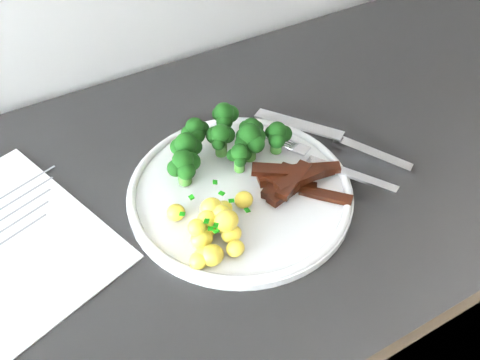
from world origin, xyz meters
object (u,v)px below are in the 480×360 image
Objects in this scene: recipe_paper at (6,242)px; potatoes at (214,227)px; fork at (333,165)px; beef_strips at (294,180)px; knife at (351,146)px; plate at (240,191)px; broccoli at (224,140)px.

recipe_paper is 2.87× the size of potatoes.
beef_strips is at bearing 178.17° from fork.
beef_strips is at bearing -167.76° from knife.
potatoes is 0.97× the size of beef_strips.
fork is at bearing -13.16° from plate.
plate is 0.08m from beef_strips.
recipe_paper is 1.11× the size of plate.
plate is 0.09m from potatoes.
recipe_paper is at bearing 163.94° from beef_strips.
recipe_paper is at bearing 170.77° from knife.
plate is at bearing 38.06° from potatoes.
broccoli is at bearing 141.95° from fork.
beef_strips is 0.55× the size of knife.
broccoli is at bearing 80.23° from plate.
beef_strips is at bearing -16.06° from recipe_paper.
potatoes is at bearing -29.27° from recipe_paper.
broccoli reaches higher than recipe_paper.
broccoli is at bearing 56.11° from potatoes.
broccoli is 1.53× the size of beef_strips.
potatoes is (0.23, -0.13, 0.03)m from recipe_paper.
recipe_paper is 2.78× the size of beef_strips.
potatoes is 0.26m from knife.
knife is at bearing -20.65° from broccoli.
fork reaches higher than plate.
plate is 0.08m from broccoli.
potatoes reaches higher than fork.
potatoes is 0.20m from fork.
beef_strips is at bearing 10.06° from potatoes.
plate is 2.58× the size of potatoes.
potatoes is at bearing -168.91° from knife.
potatoes reaches higher than knife.
beef_strips is 0.07m from fork.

